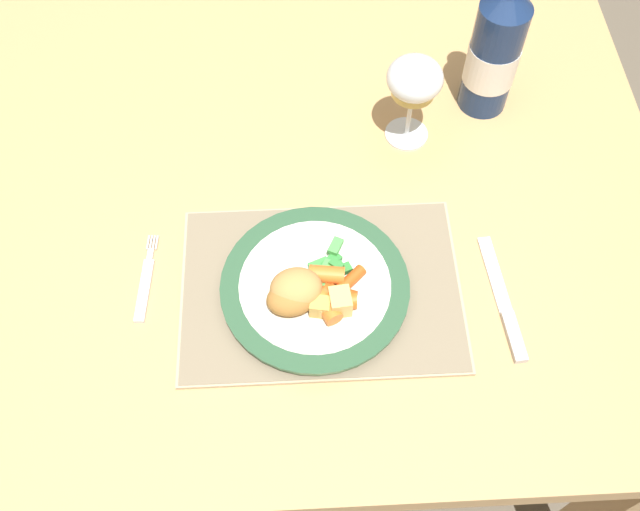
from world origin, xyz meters
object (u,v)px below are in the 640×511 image
dinner_plate (315,287)px  bottle (495,49)px  table_knife (505,308)px  wine_glass (414,82)px  dining_table (291,228)px  fork (146,284)px

dinner_plate → bottle: (0.28, 0.33, 0.09)m
table_knife → wine_glass: bearing=107.4°
dinner_plate → dining_table: bearing=100.1°
table_knife → wine_glass: size_ratio=1.29×
fork → table_knife: bearing=-7.2°
fork → table_knife: 0.48m
dining_table → dinner_plate: dinner_plate is taller
table_knife → dinner_plate: bearing=171.8°
dining_table → table_knife: 0.36m
dining_table → bottle: bottle is taller
dining_table → dinner_plate: 0.21m
fork → wine_glass: (0.38, 0.25, 0.11)m
dining_table → bottle: bearing=27.2°
fork → bottle: (0.51, 0.31, 0.11)m
table_knife → wine_glass: 0.34m
dinner_plate → wine_glass: 0.32m
dinner_plate → wine_glass: (0.15, 0.27, 0.09)m
dining_table → fork: (-0.20, -0.15, 0.10)m
dinner_plate → bottle: bottle is taller
dining_table → bottle: size_ratio=4.00×
dining_table → fork: 0.27m
dining_table → dinner_plate: (0.03, -0.17, 0.12)m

